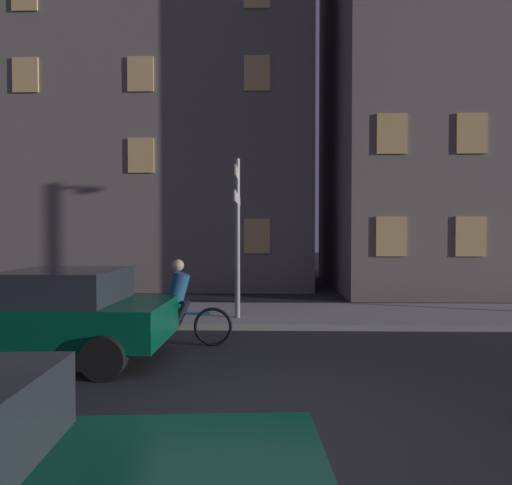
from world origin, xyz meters
The scene contains 7 objects.
ground_plane centered at (0.00, 0.00, 0.00)m, with size 80.00×80.00×0.00m, color #232326.
sidewalk_kerb centered at (0.00, 6.02, 0.07)m, with size 40.00×2.69×0.14m, color #9E9991.
signpost centered at (-0.53, 5.39, 2.32)m, with size 0.12×1.75×3.67m.
car_far_trailing centered at (-3.42, 2.62, 0.78)m, with size 4.11×2.00×1.49m.
cyclist centered at (-1.46, 3.51, 0.75)m, with size 1.82×0.33×1.61m.
building_left_block centered at (-4.19, 13.15, 9.89)m, with size 12.07×6.32×19.78m.
building_right_block centered at (8.65, 11.95, 7.65)m, with size 11.84×7.36×15.31m.
Camera 1 is at (0.09, -3.89, 2.09)m, focal length 28.17 mm.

